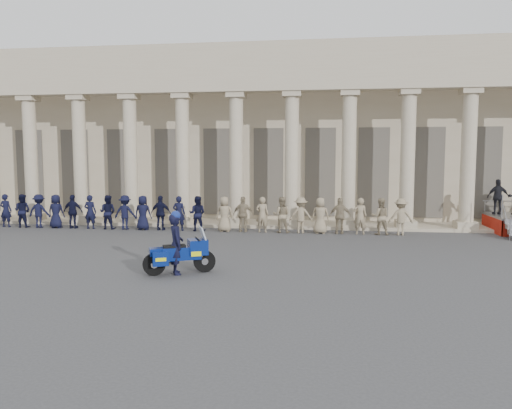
# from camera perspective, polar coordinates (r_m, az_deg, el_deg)

# --- Properties ---
(ground) EXTENTS (90.00, 90.00, 0.00)m
(ground) POSITION_cam_1_polar(r_m,az_deg,el_deg) (15.79, -2.64, -6.72)
(ground) COLOR #3B3B3D
(ground) RESTS_ON ground
(building) EXTENTS (40.00, 12.50, 9.00)m
(building) POSITION_cam_1_polar(r_m,az_deg,el_deg) (30.06, 2.46, 7.79)
(building) COLOR tan
(building) RESTS_ON ground
(officer_rank) EXTENTS (22.44, 0.60, 1.57)m
(officer_rank) POSITION_cam_1_polar(r_m,az_deg,el_deg) (23.09, -11.64, -0.94)
(officer_rank) COLOR black
(officer_rank) RESTS_ON ground
(motorcycle) EXTENTS (1.93, 1.28, 1.33)m
(motorcycle) POSITION_cam_1_polar(r_m,az_deg,el_deg) (14.46, -8.66, -5.59)
(motorcycle) COLOR black
(motorcycle) RESTS_ON ground
(rider) EXTENTS (0.65, 0.75, 1.82)m
(rider) POSITION_cam_1_polar(r_m,az_deg,el_deg) (14.38, -9.13, -4.33)
(rider) COLOR black
(rider) RESTS_ON ground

